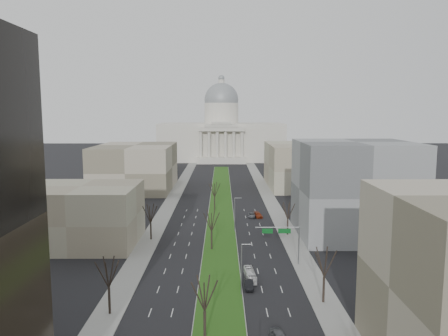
{
  "coord_description": "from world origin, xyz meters",
  "views": [
    {
      "loc": [
        0.4,
        -16.84,
        31.5
      ],
      "look_at": [
        0.98,
        112.43,
        14.75
      ],
      "focal_mm": 35.0,
      "sensor_mm": 36.0,
      "label": 1
    }
  ],
  "objects_px": {
    "car_red": "(258,215)",
    "box_van": "(250,275)",
    "car_grey_far": "(252,215)",
    "car_black": "(249,284)"
  },
  "relations": [
    {
      "from": "car_red",
      "to": "box_van",
      "type": "bearing_deg",
      "value": -106.36
    },
    {
      "from": "car_grey_far",
      "to": "box_van",
      "type": "bearing_deg",
      "value": -89.05
    },
    {
      "from": "box_van",
      "to": "car_black",
      "type": "bearing_deg",
      "value": -101.74
    },
    {
      "from": "car_black",
      "to": "car_grey_far",
      "type": "distance_m",
      "value": 53.18
    },
    {
      "from": "car_red",
      "to": "box_van",
      "type": "relative_size",
      "value": 0.7
    },
    {
      "from": "car_red",
      "to": "car_grey_far",
      "type": "distance_m",
      "value": 1.9
    },
    {
      "from": "car_black",
      "to": "box_van",
      "type": "distance_m",
      "value": 4.07
    },
    {
      "from": "car_black",
      "to": "car_grey_far",
      "type": "height_order",
      "value": "car_black"
    },
    {
      "from": "car_red",
      "to": "car_grey_far",
      "type": "relative_size",
      "value": 1.05
    },
    {
      "from": "car_black",
      "to": "car_red",
      "type": "relative_size",
      "value": 0.93
    }
  ]
}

